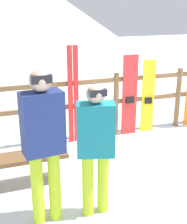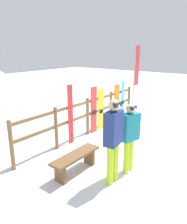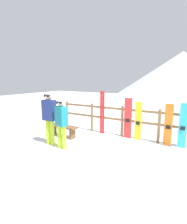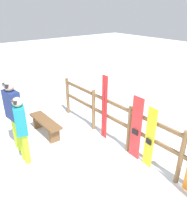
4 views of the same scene
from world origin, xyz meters
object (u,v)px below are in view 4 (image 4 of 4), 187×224
(person_navy, at_px, (13,111))
(ski_pair_red, at_px, (104,108))
(snowboard_red, at_px, (136,129))
(bench, at_px, (45,124))
(snowboard_yellow, at_px, (150,138))
(person_teal, at_px, (21,126))

(person_navy, height_order, ski_pair_red, person_navy)
(ski_pair_red, relative_size, snowboard_red, 1.14)
(person_navy, bearing_deg, bench, 102.90)
(snowboard_red, bearing_deg, snowboard_yellow, -0.01)
(bench, height_order, person_navy, person_navy)
(person_teal, bearing_deg, bench, 130.30)
(bench, bearing_deg, person_teal, -49.70)
(bench, relative_size, person_navy, 0.73)
(person_teal, relative_size, person_navy, 0.89)
(bench, distance_m, snowboard_red, 2.57)
(person_navy, bearing_deg, ski_pair_red, 65.60)
(person_teal, xyz_separation_m, snowboard_yellow, (1.86, 2.11, -0.22))
(person_navy, xyz_separation_m, snowboard_red, (2.04, 2.05, -0.28))
(person_navy, distance_m, ski_pair_red, 2.26)
(person_navy, relative_size, snowboard_yellow, 1.25)
(bench, distance_m, snowboard_yellow, 2.92)
(bench, xyz_separation_m, ski_pair_red, (1.13, 1.19, 0.55))
(person_teal, distance_m, snowboard_red, 2.57)
(person_teal, bearing_deg, snowboard_yellow, 48.53)
(snowboard_red, relative_size, snowboard_yellow, 1.08)
(snowboard_red, bearing_deg, person_teal, -124.77)
(bench, height_order, ski_pair_red, ski_pair_red)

